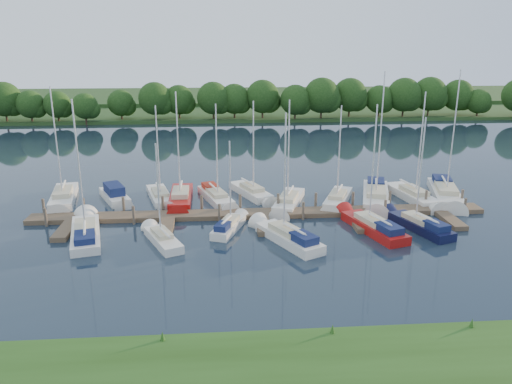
{
  "coord_description": "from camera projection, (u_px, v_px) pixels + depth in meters",
  "views": [
    {
      "loc": [
        -3.52,
        -33.46,
        14.81
      ],
      "look_at": [
        -0.39,
        8.0,
        2.2
      ],
      "focal_mm": 35.0,
      "sensor_mm": 36.0,
      "label": 1
    }
  ],
  "objects": [
    {
      "name": "sailboat_n_0",
      "position": [
        63.0,
        199.0,
        47.9
      ],
      "size": [
        3.43,
        8.99,
        11.37
      ],
      "rotation": [
        0.0,
        0.0,
        3.32
      ],
      "color": "silver",
      "rests_on": "ground"
    },
    {
      "name": "sailboat_n_5",
      "position": [
        252.0,
        193.0,
        49.61
      ],
      "size": [
        4.24,
        7.52,
        9.84
      ],
      "rotation": [
        0.0,
        0.0,
        3.55
      ],
      "color": "silver",
      "rests_on": "ground"
    },
    {
      "name": "sailboat_n_6",
      "position": [
        288.0,
        203.0,
        46.73
      ],
      "size": [
        3.99,
        8.06,
        10.25
      ],
      "rotation": [
        0.0,
        0.0,
        2.82
      ],
      "color": "silver",
      "rests_on": "ground"
    },
    {
      "name": "sailboat_n_7",
      "position": [
        337.0,
        200.0,
        47.52
      ],
      "size": [
        4.21,
        7.44,
        9.65
      ],
      "rotation": [
        0.0,
        0.0,
        2.74
      ],
      "color": "silver",
      "rests_on": "ground"
    },
    {
      "name": "motorboat",
      "position": [
        115.0,
        197.0,
        48.14
      ],
      "size": [
        3.9,
        6.25,
        1.98
      ],
      "rotation": [
        0.0,
        0.0,
        3.57
      ],
      "color": "silver",
      "rests_on": "ground"
    },
    {
      "name": "dock",
      "position": [
        261.0,
        216.0,
        43.39
      ],
      "size": [
        40.0,
        6.0,
        0.4
      ],
      "color": "#4B3E2A",
      "rests_on": "ground"
    },
    {
      "name": "sailboat_s_1",
      "position": [
        162.0,
        239.0,
        38.16
      ],
      "size": [
        3.54,
        6.06,
        8.03
      ],
      "rotation": [
        0.0,
        0.0,
        0.42
      ],
      "color": "silver",
      "rests_on": "ground"
    },
    {
      "name": "sailboat_n_8",
      "position": [
        376.0,
        197.0,
        48.31
      ],
      "size": [
        4.7,
        10.08,
        12.68
      ],
      "rotation": [
        0.0,
        0.0,
        2.85
      ],
      "color": "silver",
      "rests_on": "ground"
    },
    {
      "name": "sailboat_n_2",
      "position": [
        160.0,
        197.0,
        48.4
      ],
      "size": [
        3.35,
        7.54,
        9.49
      ],
      "rotation": [
        0.0,
        0.0,
        3.4
      ],
      "color": "silver",
      "rests_on": "ground"
    },
    {
      "name": "sailboat_s_4",
      "position": [
        372.0,
        227.0,
        40.53
      ],
      "size": [
        3.95,
        8.29,
        10.61
      ],
      "rotation": [
        0.0,
        0.0,
        0.3
      ],
      "color": "#A0110E",
      "rests_on": "ground"
    },
    {
      "name": "sailboat_s_2",
      "position": [
        229.0,
        227.0,
        40.62
      ],
      "size": [
        3.07,
        5.81,
        7.69
      ],
      "rotation": [
        0.0,
        0.0,
        -0.37
      ],
      "color": "silver",
      "rests_on": "ground"
    },
    {
      "name": "sailboat_s_5",
      "position": [
        419.0,
        225.0,
        40.85
      ],
      "size": [
        3.66,
        7.37,
        9.55
      ],
      "rotation": [
        0.0,
        0.0,
        0.33
      ],
      "color": "black",
      "rests_on": "ground"
    },
    {
      "name": "distant_hill",
      "position": [
        231.0,
        97.0,
        131.7
      ],
      "size": [
        220.0,
        40.0,
        1.4
      ],
      "primitive_type": "cube",
      "color": "#314E22",
      "rests_on": "ground"
    },
    {
      "name": "treeline",
      "position": [
        258.0,
        100.0,
        95.18
      ],
      "size": [
        144.68,
        10.06,
        8.1
      ],
      "color": "#38281C",
      "rests_on": "ground"
    },
    {
      "name": "sailboat_n_10",
      "position": [
        445.0,
        194.0,
        49.11
      ],
      "size": [
        4.67,
        10.16,
        12.8
      ],
      "rotation": [
        0.0,
        0.0,
        2.86
      ],
      "color": "silver",
      "rests_on": "ground"
    },
    {
      "name": "mooring_pilings",
      "position": [
        260.0,
        208.0,
        44.35
      ],
      "size": [
        38.24,
        2.84,
        2.0
      ],
      "color": "#473D33",
      "rests_on": "ground"
    },
    {
      "name": "ground",
      "position": [
        269.0,
        252.0,
        36.48
      ],
      "size": [
        260.0,
        260.0,
        0.0
      ],
      "primitive_type": "plane",
      "color": "#182430",
      "rests_on": "ground"
    },
    {
      "name": "sailboat_n_4",
      "position": [
        217.0,
        198.0,
        48.16
      ],
      "size": [
        3.71,
        7.63,
        9.73
      ],
      "rotation": [
        0.0,
        0.0,
        3.45
      ],
      "color": "silver",
      "rests_on": "ground"
    },
    {
      "name": "far_shore",
      "position": [
        235.0,
        111.0,
        107.96
      ],
      "size": [
        180.0,
        30.0,
        0.6
      ],
      "primitive_type": "cube",
      "color": "#1F4018",
      "rests_on": "ground"
    },
    {
      "name": "sailboat_s_0",
      "position": [
        86.0,
        233.0,
        39.3
      ],
      "size": [
        3.77,
        8.89,
        11.09
      ],
      "rotation": [
        0.0,
        0.0,
        0.24
      ],
      "color": "silver",
      "rests_on": "ground"
    },
    {
      "name": "sailboat_n_3",
      "position": [
        181.0,
        199.0,
        47.69
      ],
      "size": [
        2.11,
        8.49,
        10.97
      ],
      "rotation": [
        0.0,
        0.0,
        3.15
      ],
      "color": "#A0110E",
      "rests_on": "ground"
    },
    {
      "name": "sailboat_n_9",
      "position": [
        414.0,
        197.0,
        48.36
      ],
      "size": [
        3.27,
        8.54,
        10.86
      ],
      "rotation": [
        0.0,
        0.0,
        3.32
      ],
      "color": "silver",
      "rests_on": "ground"
    },
    {
      "name": "sailboat_s_3",
      "position": [
        287.0,
        238.0,
        38.31
      ],
      "size": [
        4.88,
        7.69,
        10.3
      ],
      "rotation": [
        0.0,
        0.0,
        0.47
      ],
      "color": "silver",
      "rests_on": "ground"
    }
  ]
}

